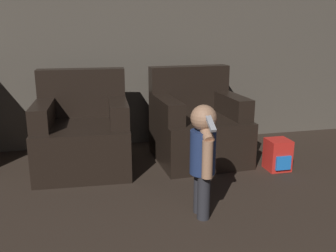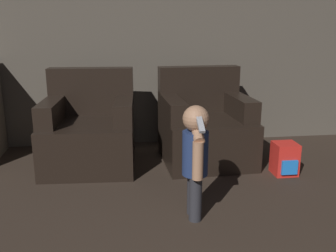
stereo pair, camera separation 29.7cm
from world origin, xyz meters
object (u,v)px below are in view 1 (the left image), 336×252
object	(u,v)px
armchair_left	(83,134)
armchair_right	(198,127)
person_toddler	(203,152)
toy_backpack	(278,155)

from	to	relation	value
armchair_left	armchair_right	world-z (taller)	same
armchair_left	person_toddler	world-z (taller)	armchair_left
person_toddler	toy_backpack	world-z (taller)	person_toddler
armchair_right	toy_backpack	distance (m)	0.80
toy_backpack	armchair_left	bearing A→B (deg)	165.10
armchair_left	person_toddler	bearing A→B (deg)	-52.18
armchair_left	toy_backpack	world-z (taller)	armchair_left
armchair_left	armchair_right	distance (m)	1.10
armchair_right	toy_backpack	xyz separation A→B (m)	(0.63, -0.46, -0.18)
toy_backpack	person_toddler	bearing A→B (deg)	-144.87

